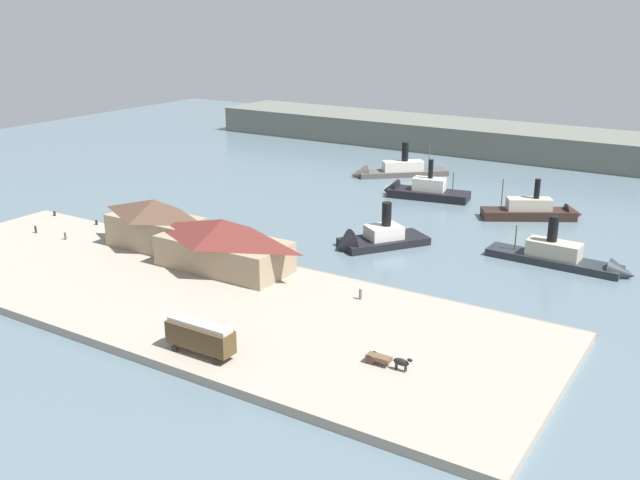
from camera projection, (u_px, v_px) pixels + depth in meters
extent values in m
plane|color=slate|center=(271.00, 258.00, 124.55)|extent=(320.00, 320.00, 0.00)
cube|color=#9E9384|center=(185.00, 296.00, 106.67)|extent=(110.00, 36.00, 1.20)
cube|color=gray|center=(259.00, 261.00, 121.50)|extent=(110.00, 0.80, 1.00)
cube|color=#998466|center=(156.00, 232.00, 125.46)|extent=(16.61, 8.18, 5.68)
pyramid|color=brown|center=(154.00, 208.00, 124.10)|extent=(16.95, 8.59, 3.02)
cube|color=#998466|center=(224.00, 254.00, 115.41)|extent=(21.64, 9.86, 5.04)
pyramid|color=maroon|center=(223.00, 229.00, 114.10)|extent=(22.07, 10.35, 3.27)
cube|color=#4C381E|center=(200.00, 337.00, 87.02)|extent=(9.27, 2.50, 2.85)
cube|color=beige|center=(199.00, 324.00, 86.49)|extent=(8.90, 1.75, 0.50)
cylinder|color=black|center=(228.00, 353.00, 86.97)|extent=(0.90, 0.18, 0.90)
cylinder|color=black|center=(215.00, 362.00, 84.96)|extent=(0.90, 0.18, 0.90)
cylinder|color=black|center=(188.00, 341.00, 90.24)|extent=(0.90, 0.18, 0.90)
cylinder|color=black|center=(174.00, 348.00, 88.24)|extent=(0.90, 0.18, 0.90)
cube|color=brown|center=(379.00, 358.00, 85.03)|extent=(3.03, 1.26, 0.50)
cylinder|color=#4C3828|center=(375.00, 356.00, 86.08)|extent=(1.20, 0.10, 1.20)
cylinder|color=#4C3828|center=(370.00, 360.00, 85.07)|extent=(1.20, 0.10, 1.20)
ellipsoid|color=black|center=(401.00, 362.00, 83.49)|extent=(2.00, 0.70, 0.90)
ellipsoid|color=black|center=(410.00, 360.00, 82.76)|extent=(0.70, 0.32, 0.44)
cylinder|color=black|center=(406.00, 367.00, 83.53)|extent=(0.16, 0.16, 1.00)
cylinder|color=black|center=(405.00, 369.00, 83.21)|extent=(0.16, 0.16, 1.00)
cylinder|color=black|center=(397.00, 365.00, 84.14)|extent=(0.16, 0.16, 1.00)
cylinder|color=black|center=(396.00, 366.00, 83.82)|extent=(0.16, 0.16, 1.00)
cylinder|color=#232328|center=(36.00, 229.00, 133.90)|extent=(0.39, 0.39, 1.34)
sphere|color=#CCA889|center=(35.00, 225.00, 133.65)|extent=(0.25, 0.25, 0.25)
cylinder|color=#6B5B4C|center=(360.00, 294.00, 103.78)|extent=(0.44, 0.44, 1.51)
sphere|color=#CCA889|center=(361.00, 289.00, 103.50)|extent=(0.28, 0.28, 0.28)
cylinder|color=#3D4C42|center=(65.00, 236.00, 130.13)|extent=(0.38, 0.38, 1.31)
sphere|color=#CCA889|center=(65.00, 232.00, 129.88)|extent=(0.24, 0.24, 0.24)
cylinder|color=black|center=(96.00, 223.00, 138.90)|extent=(0.44, 0.44, 0.90)
cylinder|color=black|center=(55.00, 214.00, 144.82)|extent=(0.44, 0.44, 0.90)
cube|color=black|center=(528.00, 214.00, 146.97)|extent=(18.67, 13.87, 1.88)
cone|color=black|center=(574.00, 214.00, 146.76)|extent=(5.20, 5.59, 4.49)
cube|color=#B2A893|center=(529.00, 204.00, 146.29)|extent=(9.32, 7.38, 2.42)
cylinder|color=black|center=(537.00, 189.00, 145.25)|extent=(1.18, 1.18, 4.02)
cylinder|color=brown|center=(502.00, 194.00, 145.78)|extent=(0.24, 0.24, 6.47)
cube|color=black|center=(429.00, 194.00, 162.23)|extent=(18.87, 9.25, 1.84)
cone|color=black|center=(390.00, 191.00, 165.50)|extent=(4.16, 6.14, 5.68)
cube|color=silver|center=(429.00, 184.00, 161.50)|extent=(7.58, 4.63, 2.85)
cylinder|color=black|center=(431.00, 169.00, 160.30)|extent=(1.10, 1.10, 4.27)
cylinder|color=brown|center=(453.00, 183.00, 159.25)|extent=(0.24, 0.24, 4.65)
cube|color=#514C47|center=(403.00, 173.00, 183.89)|extent=(20.84, 19.35, 1.33)
cone|color=#514C47|center=(359.00, 175.00, 182.09)|extent=(6.37, 6.44, 4.94)
cube|color=silver|center=(403.00, 166.00, 183.29)|extent=(10.01, 9.44, 2.47)
cylinder|color=black|center=(405.00, 152.00, 182.21)|extent=(1.72, 1.72, 4.83)
cylinder|color=brown|center=(429.00, 156.00, 183.67)|extent=(0.24, 0.24, 6.94)
cube|color=black|center=(384.00, 242.00, 130.85)|extent=(14.84, 17.04, 1.38)
cone|color=black|center=(344.00, 247.00, 127.91)|extent=(6.74, 5.93, 6.22)
cube|color=silver|center=(384.00, 232.00, 130.27)|extent=(7.40, 7.76, 2.31)
cylinder|color=black|center=(387.00, 214.00, 129.39)|extent=(1.76, 1.76, 4.35)
cube|color=#23282D|center=(553.00, 260.00, 121.35)|extent=(22.49, 5.79, 1.28)
cone|color=#23282D|center=(622.00, 274.00, 115.39)|extent=(4.18, 4.59, 4.44)
cube|color=#B2A893|center=(554.00, 249.00, 120.73)|extent=(8.86, 4.21, 2.73)
cylinder|color=black|center=(553.00, 229.00, 119.88)|extent=(1.69, 1.69, 4.37)
cylinder|color=brown|center=(516.00, 238.00, 124.03)|extent=(0.24, 0.24, 4.46)
cube|color=#60665B|center=(488.00, 139.00, 211.78)|extent=(180.00, 24.00, 8.00)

